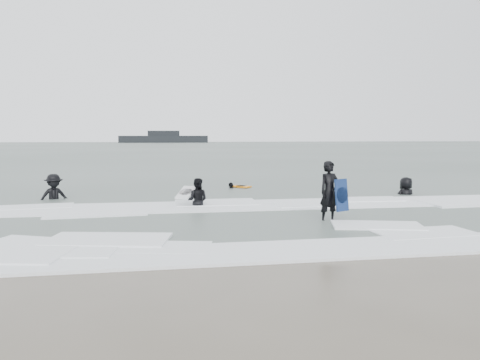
{
  "coord_description": "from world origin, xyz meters",
  "views": [
    {
      "loc": [
        -2.46,
        -10.59,
        2.63
      ],
      "look_at": [
        0.0,
        5.0,
        1.1
      ],
      "focal_mm": 35.0,
      "sensor_mm": 36.0,
      "label": 1
    }
  ],
  "objects": [
    {
      "name": "surfer_right_near",
      "position": [
        0.62,
        11.63,
        0.0
      ],
      "size": [
        0.92,
        0.79,
        1.49
      ],
      "primitive_type": "imported",
      "rotation": [
        0.0,
        0.0,
        -2.54
      ],
      "color": "black",
      "rests_on": "ground"
    },
    {
      "name": "bodyboards",
      "position": [
        0.64,
        6.93,
        0.5
      ],
      "size": [
        5.1,
        10.04,
        1.25
      ],
      "color": "#10224C",
      "rests_on": "ground"
    },
    {
      "name": "sea",
      "position": [
        0.0,
        80.0,
        0.06
      ],
      "size": [
        320.0,
        320.0,
        0.0
      ],
      "primitive_type": "plane",
      "color": "#47544C",
      "rests_on": "ground"
    },
    {
      "name": "vessel_horizon",
      "position": [
        -3.22,
        145.74,
        1.45
      ],
      "size": [
        28.68,
        5.12,
        3.89
      ],
      "color": "black",
      "rests_on": "ground"
    },
    {
      "name": "surfer_breaker",
      "position": [
        -6.93,
        8.89,
        0.0
      ],
      "size": [
        1.42,
        1.12,
        1.93
      ],
      "primitive_type": "imported",
      "rotation": [
        0.0,
        0.0,
        0.37
      ],
      "color": "black",
      "rests_on": "ground"
    },
    {
      "name": "ground",
      "position": [
        0.0,
        0.0,
        0.0
      ],
      "size": [
        320.0,
        320.0,
        0.0
      ],
      "primitive_type": "plane",
      "color": "brown",
      "rests_on": "ground"
    },
    {
      "name": "surfer_centre",
      "position": [
        2.37,
        2.75,
        0.0
      ],
      "size": [
        0.78,
        0.62,
        1.87
      ],
      "primitive_type": "imported",
      "rotation": [
        0.0,
        0.0,
        0.29
      ],
      "color": "black",
      "rests_on": "ground"
    },
    {
      "name": "surf_foam",
      "position": [
        0.0,
        3.7,
        0.04
      ],
      "size": [
        30.03,
        9.06,
        0.09
      ],
      "color": "white",
      "rests_on": "ground"
    },
    {
      "name": "surfer_wading",
      "position": [
        -1.38,
        6.18,
        0.0
      ],
      "size": [
        0.93,
        0.81,
        1.63
      ],
      "primitive_type": "imported",
      "rotation": [
        0.0,
        0.0,
        2.86
      ],
      "color": "black",
      "rests_on": "ground"
    },
    {
      "name": "surfer_right_far",
      "position": [
        7.79,
        8.16,
        0.0
      ],
      "size": [
        1.07,
        0.82,
        1.96
      ],
      "primitive_type": "imported",
      "rotation": [
        0.0,
        0.0,
        -2.92
      ],
      "color": "black",
      "rests_on": "ground"
    }
  ]
}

